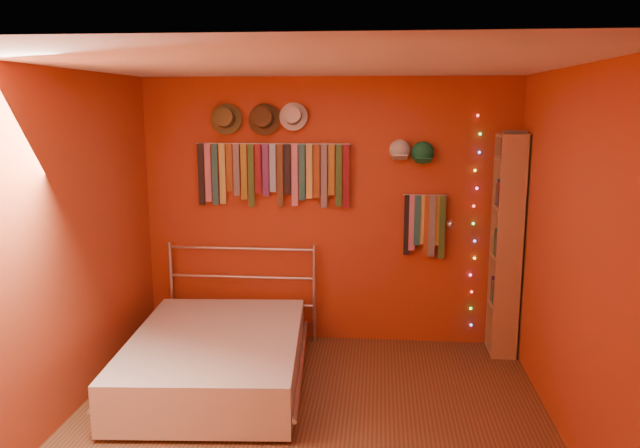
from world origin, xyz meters
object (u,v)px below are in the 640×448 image
(tie_rack, at_px, (273,171))
(bed, at_px, (216,357))
(reading_lamp, at_px, (450,224))
(bookshelf, at_px, (511,245))

(tie_rack, bearing_deg, bed, -106.71)
(reading_lamp, bearing_deg, tie_rack, 174.96)
(bookshelf, bearing_deg, tie_rack, 175.92)
(tie_rack, distance_m, bookshelf, 2.26)
(reading_lamp, height_order, bookshelf, bookshelf)
(reading_lamp, distance_m, bed, 2.34)
(tie_rack, distance_m, reading_lamp, 1.69)
(tie_rack, relative_size, bookshelf, 0.72)
(reading_lamp, bearing_deg, bed, -155.42)
(bed, bearing_deg, reading_lamp, 20.15)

